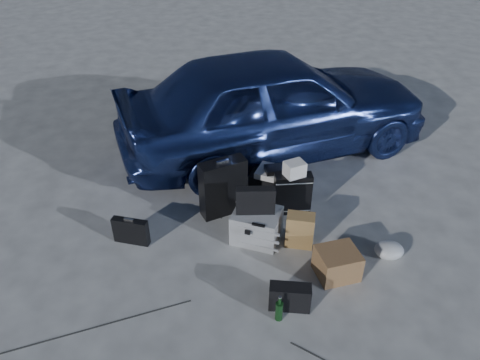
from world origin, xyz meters
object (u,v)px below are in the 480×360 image
Objects in this scene: pelican_case at (257,226)px; duffel_bag at (274,185)px; briefcase at (131,231)px; car at (274,103)px; suitcase_right at (292,194)px; cardboard_box at (337,263)px; suitcase_left at (223,188)px; green_bottle at (279,308)px.

pelican_case is 0.83× the size of duffel_bag.
car is at bearing 63.82° from briefcase.
pelican_case is 0.96× the size of suitcase_right.
pelican_case reaches higher than cardboard_box.
car is at bearing 99.22° from cardboard_box.
car is 10.83× the size of briefcase.
car is at bearing 99.69° from pelican_case.
briefcase is 1.16m from suitcase_left.
suitcase_left reaches higher than cardboard_box.
green_bottle is at bearing -63.01° from pelican_case.
cardboard_box is at bearing 0.75° from briefcase.
pelican_case reaches higher than briefcase.
pelican_case is 1.26× the size of briefcase.
green_bottle is (0.13, -1.13, -0.04)m from pelican_case.
pelican_case reaches higher than green_bottle.
pelican_case is 0.66m from suitcase_right.
car is at bearing 91.25° from suitcase_right.
suitcase_right is at bearing 78.48° from green_bottle.
suitcase_right is (0.46, 0.47, 0.08)m from pelican_case.
pelican_case is at bearing -88.97° from duffel_bag.
car is 6.11× the size of suitcase_left.
car is 2.64m from cardboard_box.
duffel_bag is 1.48m from cardboard_box.
pelican_case is 0.85m from duffel_bag.
duffel_bag is (0.64, 0.31, -0.20)m from suitcase_left.
pelican_case is 1.39m from briefcase.
car is at bearing 105.31° from duffel_bag.
suitcase_left is (1.02, 0.51, 0.20)m from briefcase.
pelican_case is at bearing -78.21° from suitcase_left.
briefcase reaches higher than green_bottle.
cardboard_box is at bearing -16.44° from pelican_case.
briefcase is at bearing 143.60° from green_bottle.
suitcase_right is (0.09, -1.48, -0.48)m from car.
green_bottle is at bearing -74.38° from duffel_bag.
cardboard_box is 0.85m from green_bottle.
suitcase_left is at bearing 41.99° from briefcase.
briefcase is at bearing -167.57° from suitcase_right.
suitcase_left is (-0.36, 0.50, 0.17)m from pelican_case.
suitcase_right is at bearing 66.35° from pelican_case.
duffel_bag is (1.66, 0.81, -0.00)m from briefcase.
car is at bearing 85.60° from green_bottle.
car is 3.15m from green_bottle.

